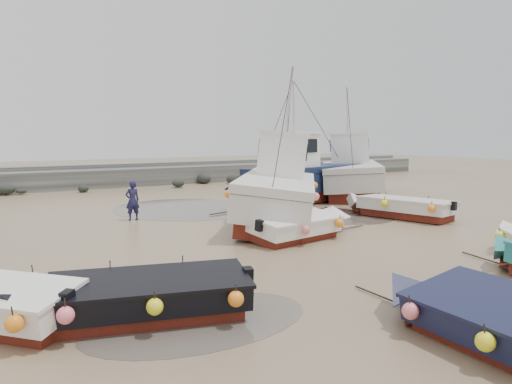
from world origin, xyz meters
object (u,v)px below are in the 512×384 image
Objects in this scene: dinghy_4 at (131,294)px; cabin_boat_2 at (299,177)px; dinghy_5 at (302,223)px; dinghy_6 at (398,205)px; person at (133,220)px; dinghy_1 at (507,317)px; cabin_boat_3 at (351,173)px; cabin_boat_1 at (276,190)px.

cabin_boat_2 is (12.87, 11.55, 0.78)m from dinghy_4.
dinghy_5 is (7.34, 4.24, 0.01)m from dinghy_4.
dinghy_6 is 0.60× the size of cabin_boat_2.
cabin_boat_2 is at bearing -177.57° from person.
dinghy_1 is 1.13× the size of dinghy_5.
cabin_boat_3 reaches higher than dinghy_1.
dinghy_1 is at bearing -25.26° from dinghy_5.
dinghy_5 is (2.56, 8.75, 0.01)m from dinghy_1.
dinghy_4 is at bearing -171.59° from dinghy_6.
cabin_boat_1 is 5.94m from cabin_boat_2.
cabin_boat_2 reaches higher than dinghy_1.
dinghy_5 is 6.35m from dinghy_6.
person is at bearing -177.05° from cabin_boat_1.
dinghy_1 and dinghy_5 have the same top height.
dinghy_1 is 12.60m from cabin_boat_1.
cabin_boat_3 is at bearing 47.60° from dinghy_6.
dinghy_1 is 0.99× the size of dinghy_6.
cabin_boat_3 is at bearing -175.36° from person.
cabin_boat_2 reaches higher than dinghy_4.
dinghy_4 is at bearing 118.97° from cabin_boat_2.
dinghy_4 is 0.62× the size of cabin_boat_1.
cabin_boat_3 is 13.66m from person.
cabin_boat_3 is at bearing -92.38° from cabin_boat_2.
cabin_boat_3 reaches higher than person.
cabin_boat_1 and cabin_boat_3 have the same top height.
dinghy_1 is 6.58m from dinghy_4.
dinghy_4 is 14.65m from dinghy_6.
cabin_boat_3 is (17.28, 12.37, 0.78)m from dinghy_4.
dinghy_6 is at bearing 52.63° from dinghy_1.
dinghy_5 is 12.86m from cabin_boat_3.
dinghy_6 is 11.20m from person.
cabin_boat_2 reaches higher than dinghy_5.
cabin_boat_3 is (3.72, 6.83, 0.78)m from dinghy_6.
dinghy_5 is 9.20m from cabin_boat_2.
cabin_boat_1 is at bearing 76.37° from dinghy_1.
cabin_boat_2 is at bearing 67.01° from dinghy_1.
cabin_boat_3 reaches higher than dinghy_5.
dinghy_5 reaches higher than person.
person is (-9.80, 5.39, -0.54)m from dinghy_6.
dinghy_6 is 0.65× the size of cabin_boat_1.
cabin_boat_2 is (4.34, 4.06, 0.02)m from cabin_boat_1.
dinghy_6 is at bearing -77.74° from cabin_boat_3.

